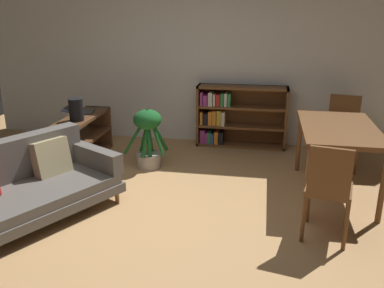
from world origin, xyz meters
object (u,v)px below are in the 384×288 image
at_px(dining_chair_far, 329,187).
at_px(media_console, 83,138).
at_px(dining_chair_near, 342,125).
at_px(open_laptop, 80,111).
at_px(fabric_couch, 3,191).
at_px(dining_table, 338,134).
at_px(desk_speaker, 76,110).
at_px(potted_floor_plant, 148,135).
at_px(bookshelf, 234,116).

bearing_deg(dining_chair_far, media_console, 152.66).
relative_size(media_console, dining_chair_near, 1.33).
xyz_separation_m(media_console, open_laptop, (-0.10, 0.20, 0.32)).
xyz_separation_m(fabric_couch, dining_table, (3.20, 1.28, 0.35)).
relative_size(open_laptop, desk_speaker, 1.56).
bearing_deg(potted_floor_plant, dining_chair_near, 14.88).
bearing_deg(media_console, dining_chair_near, 9.01).
relative_size(media_console, potted_floor_plant, 1.50).
distance_m(media_console, bookshelf, 2.21).
relative_size(fabric_couch, open_laptop, 5.03).
bearing_deg(fabric_couch, media_console, 90.29).
relative_size(media_console, bookshelf, 0.90).
xyz_separation_m(dining_chair_near, dining_chair_far, (-0.45, -2.09, 0.00)).
bearing_deg(dining_table, dining_chair_near, 77.73).
bearing_deg(fabric_couch, open_laptop, 93.24).
bearing_deg(fabric_couch, potted_floor_plant, 60.65).
relative_size(fabric_couch, dining_chair_far, 2.46).
xyz_separation_m(open_laptop, dining_table, (3.31, -0.72, 0.07)).
bearing_deg(dining_table, desk_speaker, 174.39).
bearing_deg(desk_speaker, dining_chair_far, -24.42).
relative_size(potted_floor_plant, dining_chair_near, 0.88).
distance_m(open_laptop, dining_chair_far, 3.56).
xyz_separation_m(dining_chair_far, bookshelf, (-1.02, 2.54, -0.07)).
bearing_deg(fabric_couch, bookshelf, 54.87).
distance_m(open_laptop, dining_table, 3.39).
height_order(open_laptop, potted_floor_plant, potted_floor_plant).
relative_size(open_laptop, bookshelf, 0.34).
bearing_deg(dining_chair_near, desk_speaker, -167.51).
distance_m(media_console, desk_speaker, 0.50).
relative_size(desk_speaker, potted_floor_plant, 0.36).
bearing_deg(open_laptop, fabric_couch, -86.76).
height_order(open_laptop, dining_table, dining_table).
distance_m(open_laptop, dining_chair_near, 3.56).
xyz_separation_m(potted_floor_plant, dining_chair_near, (2.49, 0.66, 0.08)).
xyz_separation_m(media_console, potted_floor_plant, (0.96, -0.12, 0.13)).
height_order(media_console, open_laptop, open_laptop).
height_order(fabric_couch, potted_floor_plant, potted_floor_plant).
distance_m(media_console, open_laptop, 0.40).
bearing_deg(dining_table, potted_floor_plant, 169.85).
distance_m(potted_floor_plant, dining_chair_far, 2.50).
height_order(potted_floor_plant, dining_chair_far, dining_chair_far).
xyz_separation_m(potted_floor_plant, dining_chair_far, (2.04, -1.43, 0.08)).
xyz_separation_m(desk_speaker, dining_table, (3.17, -0.31, -0.05)).
bearing_deg(desk_speaker, dining_chair_near, 12.49).
bearing_deg(media_console, dining_chair_far, -27.34).
distance_m(potted_floor_plant, bookshelf, 1.50).
relative_size(dining_chair_far, bookshelf, 0.69).
relative_size(fabric_couch, dining_table, 1.67).
relative_size(open_laptop, dining_table, 0.33).
xyz_separation_m(fabric_couch, desk_speaker, (0.03, 1.59, 0.41)).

